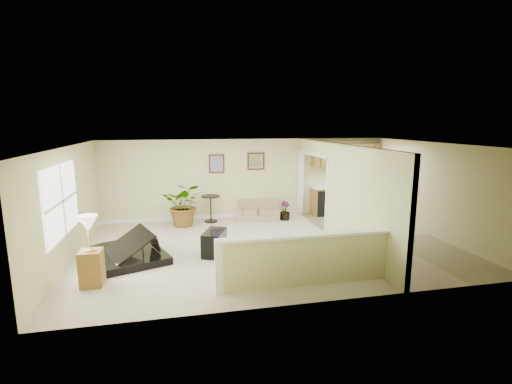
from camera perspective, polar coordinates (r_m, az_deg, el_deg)
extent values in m
plane|color=beige|center=(9.27, 2.04, -8.31)|extent=(9.00, 9.00, 0.00)
cube|color=beige|center=(11.83, -1.46, 2.09)|extent=(9.00, 0.04, 2.50)
cube|color=beige|center=(6.17, 8.96, -6.09)|extent=(9.00, 0.04, 2.50)
cube|color=beige|center=(8.99, -26.95, -1.82)|extent=(0.04, 6.00, 2.50)
cube|color=beige|center=(10.94, 25.60, 0.33)|extent=(0.04, 6.00, 2.50)
cube|color=white|center=(8.78, 2.15, 7.31)|extent=(9.00, 6.00, 0.04)
cube|color=#9F866C|center=(10.46, 19.14, -6.66)|extent=(2.70, 6.00, 0.01)
cube|color=beige|center=(8.49, 15.99, -1.75)|extent=(0.12, 3.60, 2.50)
cube|color=beige|center=(11.03, 9.01, 6.83)|extent=(0.12, 2.35, 0.40)
cube|color=beige|center=(7.09, 7.87, -10.43)|extent=(3.30, 0.12, 0.95)
cube|color=white|center=(6.93, 7.98, -6.65)|extent=(3.40, 0.22, 0.05)
cube|color=white|center=(6.72, -5.74, -11.35)|extent=(0.14, 0.14, 1.00)
cube|color=white|center=(8.48, -27.81, -1.21)|extent=(0.05, 2.15, 1.45)
cube|color=#391D14|center=(11.61, -6.08, 4.36)|extent=(0.48, 0.03, 0.58)
cube|color=#97607B|center=(11.59, -6.07, 4.35)|extent=(0.40, 0.01, 0.50)
cube|color=#391D14|center=(11.80, -0.01, 4.76)|extent=(0.55, 0.03, 0.55)
cube|color=silver|center=(11.78, 0.01, 4.75)|extent=(0.46, 0.01, 0.46)
cube|color=olive|center=(12.72, 13.59, -1.26)|extent=(2.30, 0.60, 0.90)
cube|color=silver|center=(12.63, 13.68, 0.82)|extent=(2.36, 0.65, 0.04)
cube|color=black|center=(12.40, 10.26, -1.53)|extent=(0.60, 0.60, 0.84)
cube|color=olive|center=(12.61, 13.65, 5.53)|extent=(2.30, 0.35, 0.75)
cube|color=black|center=(8.47, -19.32, -4.95)|extent=(1.92, 1.79, 0.32)
cylinder|color=black|center=(9.05, -19.87, -4.00)|extent=(1.32, 1.32, 0.32)
cube|color=white|center=(8.41, -13.07, -5.03)|extent=(0.60, 1.08, 0.02)
cube|color=black|center=(8.52, -20.06, -2.91)|extent=(1.57, 1.58, 0.72)
cube|color=black|center=(8.71, -6.41, -7.74)|extent=(0.68, 0.92, 0.55)
cube|color=tan|center=(11.72, 0.34, -3.28)|extent=(1.48, 1.05, 0.38)
cube|color=tan|center=(11.91, 0.04, -1.16)|extent=(1.35, 0.48, 0.39)
cube|color=tan|center=(11.55, -2.52, -2.18)|extent=(0.33, 0.78, 0.14)
cube|color=tan|center=(11.80, 3.15, -1.91)|extent=(0.33, 0.78, 0.14)
cylinder|color=black|center=(11.53, -6.92, -4.48)|extent=(0.41, 0.41, 0.03)
cylinder|color=black|center=(11.43, -6.96, -2.59)|extent=(0.04, 0.04, 0.79)
cylinder|color=black|center=(11.35, -7.00, -0.64)|extent=(0.57, 0.57, 0.03)
cylinder|color=black|center=(11.19, -10.83, -4.47)|extent=(0.37, 0.37, 0.26)
imported|color=#224A16|center=(11.07, -10.92, -1.88)|extent=(1.34, 1.22, 1.29)
cylinder|color=black|center=(11.70, 4.45, -3.76)|extent=(0.30, 0.30, 0.21)
imported|color=#224A16|center=(11.65, 4.46, -2.87)|extent=(0.41, 0.41, 0.59)
cube|color=olive|center=(7.68, -23.95, -10.65)|extent=(0.41, 0.41, 0.68)
cylinder|color=gold|center=(7.57, -24.15, -8.16)|extent=(0.18, 0.18, 0.02)
cylinder|color=gold|center=(7.50, -24.29, -6.51)|extent=(0.03, 0.03, 0.45)
cone|color=#FFEAD0|center=(7.43, -24.45, -4.42)|extent=(0.36, 0.36, 0.30)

